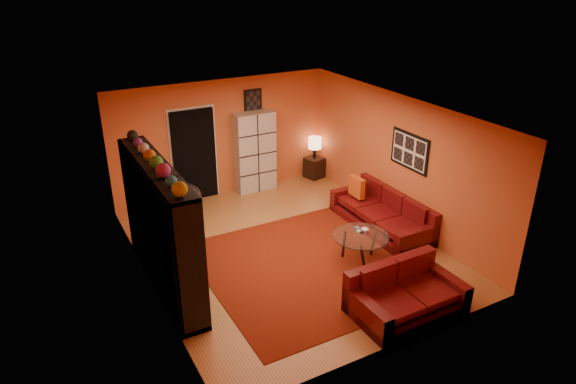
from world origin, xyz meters
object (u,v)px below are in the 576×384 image
bowl_chair (184,197)px  table_lamp (315,143)px  tv (166,233)px  side_table (314,168)px  storage_cabinet (254,152)px  coffee_table (361,238)px  sofa (385,214)px  loveseat (403,293)px  entertainment_unit (161,227)px

bowl_chair → table_lamp: table_lamp is taller
tv → bowl_chair: (1.09, 2.56, -0.65)m
bowl_chair → table_lamp: size_ratio=1.38×
side_table → table_lamp: bearing=90.0°
tv → table_lamp: tv is taller
storage_cabinet → table_lamp: storage_cabinet is taller
coffee_table → bowl_chair: (-2.08, 3.44, -0.14)m
sofa → side_table: bearing=88.6°
storage_cabinet → loveseat: bearing=-89.6°
entertainment_unit → tv: 0.13m
side_table → bowl_chair: bearing=-175.4°
loveseat → bowl_chair: loveseat is taller
sofa → side_table: (0.11, 2.89, -0.03)m
storage_cabinet → entertainment_unit: bearing=-136.3°
coffee_table → side_table: size_ratio=1.98×
table_lamp → bowl_chair: bearing=-175.4°
bowl_chair → table_lamp: 3.44m
tv → sofa: size_ratio=0.37×
loveseat → storage_cabinet: 5.25m
sofa → side_table: sofa is taller
tv → coffee_table: tv is taller
storage_cabinet → bowl_chair: storage_cabinet is taller
entertainment_unit → bowl_chair: entertainment_unit is taller
tv → loveseat: tv is taller
bowl_chair → side_table: (3.39, 0.27, -0.07)m
entertainment_unit → loveseat: (2.97, -2.41, -0.77)m
loveseat → bowl_chair: size_ratio=2.30×
storage_cabinet → bowl_chair: 1.93m
coffee_table → bowl_chair: bowl_chair is taller
loveseat → bowl_chair: bearing=20.3°
entertainment_unit → coffee_table: entertainment_unit is taller
coffee_table → table_lamp: size_ratio=1.88×
tv → sofa: bearing=-90.7°
sofa → storage_cabinet: storage_cabinet is taller
coffee_table → tv: bearing=164.5°
entertainment_unit → storage_cabinet: 4.07m
entertainment_unit → table_lamp: (4.53, 2.75, -0.17)m
sofa → bowl_chair: sofa is taller
tv → storage_cabinet: storage_cabinet is taller
sofa → loveseat: size_ratio=1.38×
table_lamp → storage_cabinet: bearing=178.2°
loveseat → storage_cabinet: (-0.02, 5.21, 0.64)m
coffee_table → side_table: coffee_table is taller
sofa → storage_cabinet: bearing=117.4°
bowl_chair → side_table: size_ratio=1.46×
sofa → loveseat: bearing=-121.6°
tv → entertainment_unit: bearing=30.4°
loveseat → coffee_table: (0.25, 1.45, 0.17)m
coffee_table → storage_cabinet: storage_cabinet is taller
bowl_chair → tv: bearing=-113.0°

